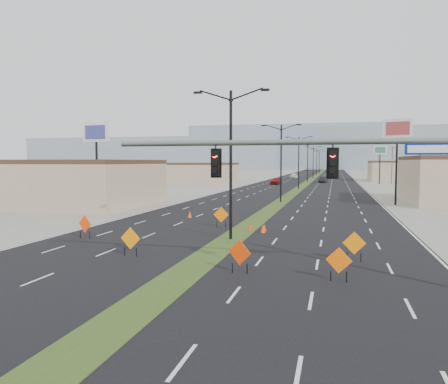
% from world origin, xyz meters
% --- Properties ---
extents(ground, '(600.00, 600.00, 0.00)m').
position_xyz_m(ground, '(0.00, 0.00, 0.00)').
color(ground, gray).
rests_on(ground, ground).
extents(road_surface, '(25.00, 400.00, 0.02)m').
position_xyz_m(road_surface, '(0.00, 100.00, 0.00)').
color(road_surface, black).
rests_on(road_surface, ground).
extents(median_strip, '(2.00, 400.00, 0.04)m').
position_xyz_m(median_strip, '(0.00, 100.00, 0.00)').
color(median_strip, '#2D4017').
rests_on(median_strip, ground).
extents(building_sw_far, '(30.00, 14.00, 4.50)m').
position_xyz_m(building_sw_far, '(-32.00, 85.00, 2.25)').
color(building_sw_far, tan).
rests_on(building_sw_far, ground).
extents(mesa_west, '(180.00, 50.00, 22.00)m').
position_xyz_m(mesa_west, '(-120.00, 280.00, 11.00)').
color(mesa_west, gray).
rests_on(mesa_west, ground).
extents(mesa_center, '(220.00, 50.00, 28.00)m').
position_xyz_m(mesa_center, '(40.00, 300.00, 14.00)').
color(mesa_center, gray).
rests_on(mesa_center, ground).
extents(mesa_backdrop, '(140.00, 50.00, 32.00)m').
position_xyz_m(mesa_backdrop, '(-30.00, 320.00, 16.00)').
color(mesa_backdrop, gray).
rests_on(mesa_backdrop, ground).
extents(signal_mast, '(16.30, 0.60, 8.00)m').
position_xyz_m(signal_mast, '(8.56, 2.00, 4.79)').
color(signal_mast, slate).
rests_on(signal_mast, ground).
extents(streetlight_0, '(5.15, 0.24, 10.02)m').
position_xyz_m(streetlight_0, '(0.00, 12.00, 5.42)').
color(streetlight_0, black).
rests_on(streetlight_0, ground).
extents(streetlight_1, '(5.15, 0.24, 10.02)m').
position_xyz_m(streetlight_1, '(0.00, 40.00, 5.42)').
color(streetlight_1, black).
rests_on(streetlight_1, ground).
extents(streetlight_2, '(5.15, 0.24, 10.02)m').
position_xyz_m(streetlight_2, '(0.00, 68.00, 5.42)').
color(streetlight_2, black).
rests_on(streetlight_2, ground).
extents(streetlight_3, '(5.15, 0.24, 10.02)m').
position_xyz_m(streetlight_3, '(0.00, 96.00, 5.42)').
color(streetlight_3, black).
rests_on(streetlight_3, ground).
extents(streetlight_4, '(5.15, 0.24, 10.02)m').
position_xyz_m(streetlight_4, '(0.00, 124.00, 5.42)').
color(streetlight_4, black).
rests_on(streetlight_4, ground).
extents(streetlight_5, '(5.15, 0.24, 10.02)m').
position_xyz_m(streetlight_5, '(0.00, 152.00, 5.42)').
color(streetlight_5, black).
rests_on(streetlight_5, ground).
extents(streetlight_6, '(5.15, 0.24, 10.02)m').
position_xyz_m(streetlight_6, '(0.00, 180.00, 5.42)').
color(streetlight_6, black).
rests_on(streetlight_6, ground).
extents(utility_pole_1, '(1.60, 0.20, 9.00)m').
position_xyz_m(utility_pole_1, '(20.00, 60.00, 4.67)').
color(utility_pole_1, '#4C3823').
rests_on(utility_pole_1, ground).
extents(utility_pole_2, '(1.60, 0.20, 9.00)m').
position_xyz_m(utility_pole_2, '(20.00, 95.00, 4.67)').
color(utility_pole_2, '#4C3823').
rests_on(utility_pole_2, ground).
extents(utility_pole_3, '(1.60, 0.20, 9.00)m').
position_xyz_m(utility_pole_3, '(20.00, 130.00, 4.67)').
color(utility_pole_3, '#4C3823').
rests_on(utility_pole_3, ground).
extents(car_left, '(2.52, 4.97, 1.62)m').
position_xyz_m(car_left, '(-6.41, 84.12, 0.81)').
color(car_left, maroon).
rests_on(car_left, ground).
extents(car_mid, '(2.24, 4.81, 1.53)m').
position_xyz_m(car_mid, '(3.89, 95.64, 0.76)').
color(car_mid, black).
rests_on(car_mid, ground).
extents(car_far, '(2.33, 5.56, 1.60)m').
position_xyz_m(car_far, '(-5.55, 119.72, 0.80)').
color(car_far, silver).
rests_on(car_far, ground).
extents(construction_sign_0, '(1.20, 0.43, 1.66)m').
position_xyz_m(construction_sign_0, '(-9.76, 9.83, 0.98)').
color(construction_sign_0, '#FF4205').
rests_on(construction_sign_0, ground).
extents(construction_sign_1, '(1.23, 0.18, 1.64)m').
position_xyz_m(construction_sign_1, '(-4.18, 5.46, 0.96)').
color(construction_sign_1, orange).
rests_on(construction_sign_1, ground).
extents(construction_sign_2, '(1.26, 0.07, 1.67)m').
position_xyz_m(construction_sign_2, '(-2.00, 17.04, 0.99)').
color(construction_sign_2, orange).
rests_on(construction_sign_2, ground).
extents(construction_sign_3, '(1.16, 0.47, 1.63)m').
position_xyz_m(construction_sign_3, '(2.51, 3.30, 0.96)').
color(construction_sign_3, '#E33604').
rests_on(construction_sign_3, ground).
extents(construction_sign_4, '(1.14, 0.28, 1.54)m').
position_xyz_m(construction_sign_4, '(7.03, 3.00, 0.90)').
color(construction_sign_4, '#F86105').
rests_on(construction_sign_4, ground).
extents(construction_sign_5, '(1.21, 0.14, 1.61)m').
position_xyz_m(construction_sign_5, '(7.85, 7.17, 0.95)').
color(construction_sign_5, orange).
rests_on(construction_sign_5, ground).
extents(cone_0, '(0.39, 0.39, 0.61)m').
position_xyz_m(cone_0, '(1.69, 15.21, 0.31)').
color(cone_0, '#E84904').
rests_on(cone_0, ground).
extents(cone_1, '(0.40, 0.40, 0.58)m').
position_xyz_m(cone_1, '(1.65, 16.07, 0.29)').
color(cone_1, '#FF3505').
rests_on(cone_1, ground).
extents(cone_2, '(0.42, 0.42, 0.62)m').
position_xyz_m(cone_2, '(0.59, 15.92, 0.31)').
color(cone_2, red).
rests_on(cone_2, ground).
extents(cone_3, '(0.50, 0.50, 0.66)m').
position_xyz_m(cone_3, '(-6.40, 22.18, 0.33)').
color(cone_3, '#FF4305').
rests_on(cone_3, ground).
extents(pole_sign_west, '(3.08, 0.67, 9.37)m').
position_xyz_m(pole_sign_west, '(-17.51, 24.63, 7.64)').
color(pole_sign_west, black).
rests_on(pole_sign_west, ground).
extents(pole_sign_east_near, '(3.32, 1.44, 10.42)m').
position_xyz_m(pole_sign_east_near, '(14.00, 39.94, 8.56)').
color(pole_sign_east_near, black).
rests_on(pole_sign_east_near, ground).
extents(pole_sign_east_far, '(2.94, 0.75, 8.97)m').
position_xyz_m(pole_sign_east_far, '(16.91, 91.58, 7.28)').
color(pole_sign_east_far, black).
rests_on(pole_sign_east_far, ground).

